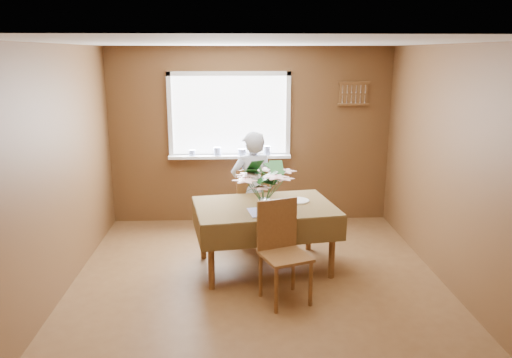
{
  "coord_description": "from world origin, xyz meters",
  "views": [
    {
      "loc": [
        -0.24,
        -4.8,
        2.41
      ],
      "look_at": [
        0.0,
        0.55,
        1.05
      ],
      "focal_mm": 35.0,
      "sensor_mm": 36.0,
      "label": 1
    }
  ],
  "objects_px": {
    "chair_near": "(282,247)",
    "seated_woman": "(252,189)",
    "dining_table": "(265,213)",
    "chair_far": "(250,203)",
    "flower_bouquet": "(264,182)"
  },
  "relations": [
    {
      "from": "chair_far",
      "to": "seated_woman",
      "type": "bearing_deg",
      "value": 94.34
    },
    {
      "from": "dining_table",
      "to": "flower_bouquet",
      "type": "bearing_deg",
      "value": -104.89
    },
    {
      "from": "dining_table",
      "to": "flower_bouquet",
      "type": "height_order",
      "value": "flower_bouquet"
    },
    {
      "from": "seated_woman",
      "to": "chair_far",
      "type": "bearing_deg",
      "value": -79.77
    },
    {
      "from": "chair_near",
      "to": "flower_bouquet",
      "type": "distance_m",
      "value": 0.74
    },
    {
      "from": "chair_near",
      "to": "seated_woman",
      "type": "xyz_separation_m",
      "value": [
        -0.24,
        1.43,
        0.2
      ]
    },
    {
      "from": "chair_near",
      "to": "seated_woman",
      "type": "bearing_deg",
      "value": 78.87
    },
    {
      "from": "chair_far",
      "to": "seated_woman",
      "type": "xyz_separation_m",
      "value": [
        0.03,
        -0.07,
        0.19
      ]
    },
    {
      "from": "seated_woman",
      "to": "dining_table",
      "type": "bearing_deg",
      "value": 86.92
    },
    {
      "from": "dining_table",
      "to": "seated_woman",
      "type": "bearing_deg",
      "value": 90.0
    },
    {
      "from": "dining_table",
      "to": "chair_far",
      "type": "height_order",
      "value": "chair_far"
    },
    {
      "from": "dining_table",
      "to": "chair_far",
      "type": "bearing_deg",
      "value": 91.2
    },
    {
      "from": "chair_far",
      "to": "flower_bouquet",
      "type": "xyz_separation_m",
      "value": [
        0.11,
        -1.02,
        0.54
      ]
    },
    {
      "from": "chair_far",
      "to": "flower_bouquet",
      "type": "bearing_deg",
      "value": 78.29
    },
    {
      "from": "dining_table",
      "to": "chair_near",
      "type": "distance_m",
      "value": 0.75
    }
  ]
}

